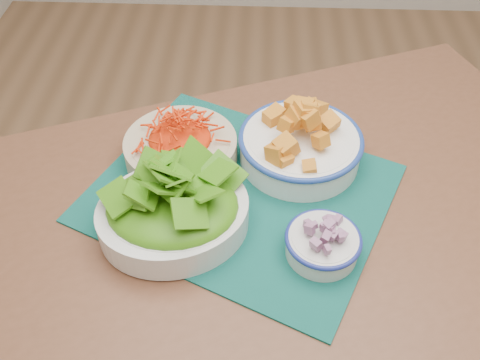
# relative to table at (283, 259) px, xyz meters

# --- Properties ---
(ground) EXTENTS (4.00, 4.00, 0.00)m
(ground) POSITION_rel_table_xyz_m (0.29, 0.19, -0.65)
(ground) COLOR #A77850
(ground) RESTS_ON ground
(table) EXTENTS (1.39, 1.17, 0.75)m
(table) POSITION_rel_table_xyz_m (0.00, 0.00, 0.00)
(table) COLOR brown
(table) RESTS_ON ground
(placemat) EXTENTS (0.61, 0.57, 0.00)m
(placemat) POSITION_rel_table_xyz_m (-0.08, 0.07, 0.10)
(placemat) COLOR #063631
(placemat) RESTS_ON table
(carrot_bowl) EXTENTS (0.21, 0.21, 0.08)m
(carrot_bowl) POSITION_rel_table_xyz_m (-0.19, 0.15, 0.14)
(carrot_bowl) COLOR beige
(carrot_bowl) RESTS_ON placemat
(squash_bowl) EXTENTS (0.28, 0.28, 0.12)m
(squash_bowl) POSITION_rel_table_xyz_m (0.02, 0.15, 0.16)
(squash_bowl) COLOR white
(squash_bowl) RESTS_ON placemat
(lettuce_bowl) EXTENTS (0.30, 0.28, 0.12)m
(lettuce_bowl) POSITION_rel_table_xyz_m (-0.19, -0.02, 0.16)
(lettuce_bowl) COLOR white
(lettuce_bowl) RESTS_ON placemat
(onion_bowl) EXTENTS (0.15, 0.15, 0.06)m
(onion_bowl) POSITION_rel_table_xyz_m (0.05, -0.06, 0.14)
(onion_bowl) COLOR silver
(onion_bowl) RESTS_ON placemat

